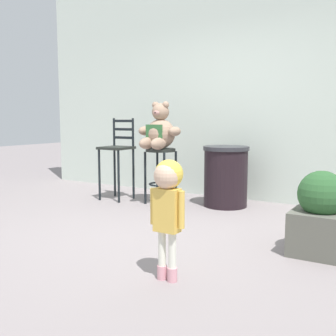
{
  "coord_description": "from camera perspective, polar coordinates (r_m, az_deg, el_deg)",
  "views": [
    {
      "loc": [
        2.18,
        -3.17,
        1.13
      ],
      "look_at": [
        0.05,
        0.33,
        0.62
      ],
      "focal_mm": 43.18,
      "sensor_mm": 36.0,
      "label": 1
    }
  ],
  "objects": [
    {
      "name": "building_wall",
      "position": [
        5.92,
        9.72,
        14.49
      ],
      "size": [
        6.69,
        0.3,
        3.81
      ],
      "primitive_type": "cube",
      "color": "silver",
      "rests_on": "ground_plane"
    },
    {
      "name": "child_walking",
      "position": [
        2.77,
        -0.04,
        -3.62
      ],
      "size": [
        0.27,
        0.21,
        0.85
      ],
      "rotation": [
        0.0,
        0.0,
        3.12
      ],
      "color": "pink",
      "rests_on": "ground_plane"
    },
    {
      "name": "trash_bin",
      "position": [
        5.23,
        8.14,
        -1.15
      ],
      "size": [
        0.59,
        0.59,
        0.77
      ],
      "color": "black",
      "rests_on": "ground_plane"
    },
    {
      "name": "planter_with_shrub",
      "position": [
        3.59,
        20.74,
        -6.36
      ],
      "size": [
        0.46,
        0.46,
        0.7
      ],
      "color": "#5B5B51",
      "rests_on": "ground_plane"
    },
    {
      "name": "bar_stool_with_teddy",
      "position": [
        5.35,
        -1.05,
        0.55
      ],
      "size": [
        0.39,
        0.39,
        0.73
      ],
      "color": "black",
      "rests_on": "ground_plane"
    },
    {
      "name": "ground_plane",
      "position": [
        4.01,
        -3.11,
        -9.31
      ],
      "size": [
        24.0,
        24.0,
        0.0
      ],
      "primitive_type": "plane",
      "color": "gray"
    },
    {
      "name": "teddy_bear",
      "position": [
        5.29,
        -1.24,
        5.14
      ],
      "size": [
        0.6,
        0.54,
        0.61
      ],
      "color": "#9D7F68",
      "rests_on": "bar_stool_with_teddy"
    },
    {
      "name": "bar_chair_empty",
      "position": [
        5.65,
        -7.14,
        2.17
      ],
      "size": [
        0.39,
        0.39,
        1.13
      ],
      "color": "black",
      "rests_on": "ground_plane"
    }
  ]
}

